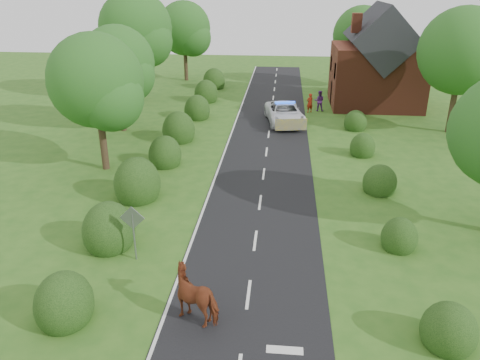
# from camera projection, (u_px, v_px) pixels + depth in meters

# --- Properties ---
(ground) EXTENTS (120.00, 120.00, 0.00)m
(ground) POSITION_uv_depth(u_px,v_px,m) (248.00, 295.00, 17.85)
(ground) COLOR #2F5F1C
(road) EXTENTS (6.00, 70.00, 0.02)m
(road) POSITION_uv_depth(u_px,v_px,m) (266.00, 157.00, 31.55)
(road) COLOR black
(road) RESTS_ON ground
(road_markings) EXTENTS (4.96, 70.00, 0.01)m
(road_markings) POSITION_uv_depth(u_px,v_px,m) (239.00, 167.00, 29.79)
(road_markings) COLOR white
(road_markings) RESTS_ON road
(hedgerow_left) EXTENTS (2.75, 50.41, 3.00)m
(hedgerow_left) POSITION_uv_depth(u_px,v_px,m) (158.00, 161.00, 28.80)
(hedgerow_left) COLOR black
(hedgerow_left) RESTS_ON ground
(hedgerow_right) EXTENTS (2.10, 45.78, 2.10)m
(hedgerow_right) POSITION_uv_depth(u_px,v_px,m) (376.00, 175.00, 27.30)
(hedgerow_right) COLOR black
(hedgerow_right) RESTS_ON ground
(tree_left_a) EXTENTS (5.74, 5.60, 8.38)m
(tree_left_a) POSITION_uv_depth(u_px,v_px,m) (99.00, 85.00, 27.41)
(tree_left_a) COLOR #332316
(tree_left_a) RESTS_ON ground
(tree_left_b) EXTENTS (5.74, 5.60, 8.07)m
(tree_left_b) POSITION_uv_depth(u_px,v_px,m) (120.00, 66.00, 34.97)
(tree_left_b) COLOR #332316
(tree_left_b) RESTS_ON ground
(tree_left_c) EXTENTS (6.97, 6.80, 10.22)m
(tree_left_c) POSITION_uv_depth(u_px,v_px,m) (138.00, 31.00, 43.61)
(tree_left_c) COLOR #332316
(tree_left_c) RESTS_ON ground
(tree_left_d) EXTENTS (6.15, 6.00, 8.89)m
(tree_left_d) POSITION_uv_depth(u_px,v_px,m) (186.00, 31.00, 52.90)
(tree_left_d) COLOR #332316
(tree_left_d) RESTS_ON ground
(tree_right_b) EXTENTS (6.56, 6.40, 9.40)m
(tree_right_b) POSITION_uv_depth(u_px,v_px,m) (467.00, 55.00, 34.20)
(tree_right_b) COLOR #332316
(tree_right_b) RESTS_ON ground
(tree_right_c) EXTENTS (6.15, 6.00, 8.58)m
(tree_right_c) POSITION_uv_depth(u_px,v_px,m) (364.00, 37.00, 49.50)
(tree_right_c) COLOR #332316
(tree_right_c) RESTS_ON ground
(road_sign) EXTENTS (1.06, 0.08, 2.53)m
(road_sign) POSITION_uv_depth(u_px,v_px,m) (133.00, 225.00, 19.46)
(road_sign) COLOR gray
(road_sign) RESTS_ON ground
(house) EXTENTS (8.00, 7.40, 9.17)m
(house) POSITION_uv_depth(u_px,v_px,m) (377.00, 65.00, 42.92)
(house) COLOR maroon
(house) RESTS_ON ground
(cow) EXTENTS (2.56, 1.96, 1.62)m
(cow) POSITION_uv_depth(u_px,v_px,m) (198.00, 297.00, 16.43)
(cow) COLOR maroon
(cow) RESTS_ON ground
(police_van) EXTENTS (3.74, 6.39, 1.81)m
(police_van) POSITION_uv_depth(u_px,v_px,m) (285.00, 113.00, 38.66)
(police_van) COLOR white
(police_van) RESTS_ON ground
(pedestrian_red) EXTENTS (0.74, 0.66, 1.71)m
(pedestrian_red) POSITION_uv_depth(u_px,v_px,m) (310.00, 103.00, 41.75)
(pedestrian_red) COLOR #AB2311
(pedestrian_red) RESTS_ON ground
(pedestrian_purple) EXTENTS (0.95, 0.77, 1.85)m
(pedestrian_purple) POSITION_uv_depth(u_px,v_px,m) (319.00, 101.00, 42.20)
(pedestrian_purple) COLOR #5D2477
(pedestrian_purple) RESTS_ON ground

